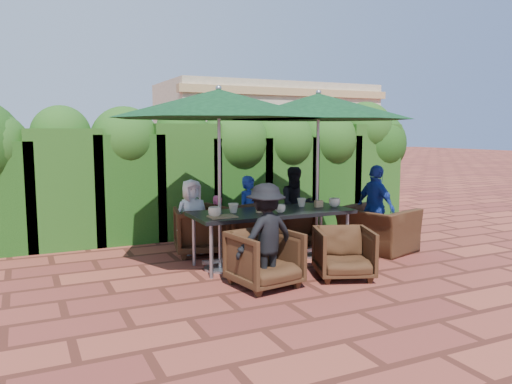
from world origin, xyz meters
name	(u,v)px	position (x,y,z in m)	size (l,w,h in m)	color
ground	(264,261)	(0.00, 0.00, 0.00)	(80.00, 80.00, 0.00)	brown
dining_table	(272,216)	(0.06, -0.11, 0.67)	(2.28, 0.90, 0.75)	black
umbrella_left	(219,104)	(-0.73, -0.12, 2.21)	(2.82, 2.82, 2.46)	gray
umbrella_right	(318,107)	(0.84, -0.06, 2.21)	(2.69, 2.69, 2.46)	gray
chair_far_left	(201,228)	(-0.68, 0.83, 0.39)	(0.77, 0.72, 0.79)	black
chair_far_mid	(240,223)	(-0.04, 0.80, 0.43)	(0.83, 0.77, 0.85)	black
chair_far_right	(285,221)	(0.79, 0.85, 0.39)	(0.76, 0.71, 0.79)	black
chair_near_left	(265,256)	(-0.52, -1.05, 0.38)	(0.73, 0.69, 0.75)	black
chair_near_right	(344,251)	(0.56, -1.16, 0.36)	(0.69, 0.65, 0.71)	black
chair_end_right	(377,222)	(1.88, -0.17, 0.46)	(1.05, 0.68, 0.91)	black
adult_far_left	(192,217)	(-0.78, 0.92, 0.57)	(0.56, 0.33, 1.14)	white
adult_far_mid	(250,213)	(0.11, 0.76, 0.59)	(0.42, 0.34, 1.17)	navy
adult_far_right	(296,205)	(1.00, 0.84, 0.64)	(0.61, 0.38, 1.28)	black
adult_near_left	(266,236)	(-0.51, -1.08, 0.63)	(0.80, 0.37, 1.26)	black
adult_end_right	(376,208)	(1.89, -0.11, 0.67)	(0.79, 0.39, 1.34)	navy
child_left	(219,224)	(-0.38, 0.84, 0.44)	(0.32, 0.26, 0.88)	#E24F81
child_right	(265,222)	(0.52, 1.02, 0.37)	(0.26, 0.21, 0.73)	purple
pedestrian_a	(250,172)	(1.74, 4.31, 0.91)	(1.69, 0.60, 1.81)	#25893E
pedestrian_b	(270,173)	(2.37, 4.50, 0.85)	(0.82, 0.50, 1.70)	#E24F81
pedestrian_c	(307,173)	(3.25, 4.22, 0.84)	(1.07, 0.49, 1.67)	#94929A
cup_a	(215,212)	(-0.86, -0.26, 0.82)	(0.17, 0.17, 0.14)	beige
cup_b	(233,208)	(-0.50, -0.05, 0.82)	(0.14, 0.14, 0.13)	beige
cup_c	(280,209)	(0.09, -0.31, 0.81)	(0.15, 0.15, 0.12)	beige
cup_d	(302,202)	(0.64, 0.05, 0.81)	(0.14, 0.14, 0.13)	beige
cup_e	(334,203)	(1.06, -0.19, 0.82)	(0.17, 0.17, 0.13)	beige
ketchup_bottle	(263,205)	(-0.04, -0.04, 0.83)	(0.04, 0.04, 0.17)	#B20C0A
sauce_bottle	(263,204)	(-0.03, -0.02, 0.83)	(0.04, 0.04, 0.17)	#4C230C
serving_tray	(222,217)	(-0.77, -0.31, 0.76)	(0.35, 0.25, 0.02)	olive
number_block_left	(261,209)	(-0.15, -0.18, 0.80)	(0.12, 0.06, 0.10)	tan
number_block_right	(319,204)	(0.84, -0.10, 0.80)	(0.12, 0.06, 0.10)	tan
hedge_wall	(209,161)	(0.02, 2.32, 1.33)	(9.10, 1.60, 2.48)	#163A0F
building	(266,140)	(3.50, 6.99, 1.61)	(6.20, 3.08, 3.20)	beige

